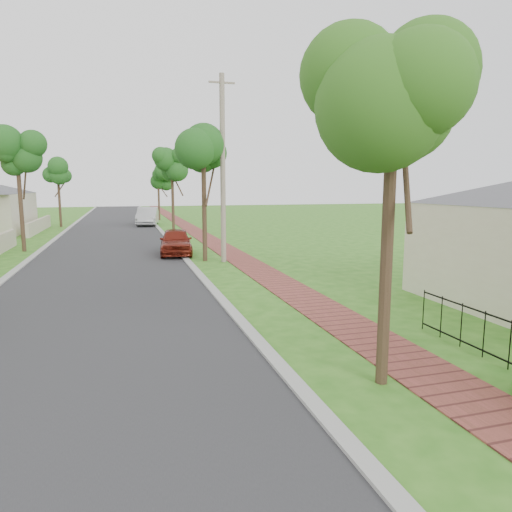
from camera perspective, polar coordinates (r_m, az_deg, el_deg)
name	(u,v)px	position (r m, az deg, el deg)	size (l,w,h in m)	color
ground	(299,446)	(6.83, 5.38, -22.55)	(160.00, 160.00, 0.00)	#2D6B19
road	(109,253)	(25.67, -17.88, 0.35)	(7.00, 120.00, 0.02)	#28282B
kerb_right	(178,250)	(25.82, -9.77, 0.69)	(0.30, 120.00, 0.10)	#9E9E99
kerb_left	(35,256)	(26.04, -25.93, 0.00)	(0.30, 120.00, 0.10)	#9E9E99
sidewalk	(223,249)	(26.23, -4.12, 0.92)	(1.50, 120.00, 0.03)	brown
street_trees	(111,171)	(32.28, -17.72, 10.06)	(10.70, 37.65, 5.89)	#382619
parked_car_red	(176,242)	(24.19, -9.98, 1.78)	(1.61, 3.99, 1.36)	maroon
parked_car_white	(148,216)	(43.07, -13.40, 4.84)	(1.73, 4.97, 1.64)	silver
near_tree	(393,103)	(8.31, 16.79, 17.87)	(2.40, 2.40, 6.15)	#382619
utility_pole	(223,169)	(21.38, -4.18, 10.79)	(1.20, 0.24, 8.54)	gray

